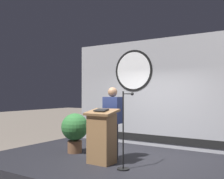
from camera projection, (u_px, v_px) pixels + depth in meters
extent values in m
plane|color=#6B6056|center=(125.00, 174.00, 6.04)|extent=(40.00, 40.00, 0.00)
cube|color=black|center=(125.00, 167.00, 6.05)|extent=(6.40, 4.00, 0.30)
cube|color=#9E9EA3|center=(159.00, 92.00, 7.62)|extent=(5.51, 0.10, 3.04)
cylinder|color=black|center=(133.00, 71.00, 8.00)|extent=(1.23, 0.02, 1.23)
cylinder|color=white|center=(133.00, 71.00, 8.00)|extent=(1.10, 0.02, 1.10)
cube|color=black|center=(158.00, 139.00, 7.55)|extent=(4.96, 0.02, 0.20)
cube|color=olive|center=(102.00, 138.00, 5.78)|extent=(0.52, 0.40, 1.06)
cube|color=olive|center=(102.00, 112.00, 5.79)|extent=(0.64, 0.50, 0.14)
cube|color=black|center=(101.00, 110.00, 5.77)|extent=(0.28, 0.20, 0.06)
cylinder|color=black|center=(113.00, 141.00, 6.20)|extent=(0.26, 0.26, 0.81)
cube|color=navy|center=(113.00, 110.00, 6.21)|extent=(0.40, 0.24, 0.60)
sphere|color=#997051|center=(113.00, 92.00, 6.21)|extent=(0.22, 0.22, 0.22)
cylinder|color=black|center=(123.00, 169.00, 5.31)|extent=(0.24, 0.24, 0.02)
cylinder|color=black|center=(123.00, 130.00, 5.32)|extent=(0.03, 0.03, 1.54)
cylinder|color=black|center=(128.00, 94.00, 5.48)|extent=(0.02, 0.37, 0.02)
sphere|color=#262626|center=(132.00, 94.00, 5.63)|extent=(0.07, 0.07, 0.07)
cylinder|color=brown|center=(75.00, 147.00, 6.82)|extent=(0.36, 0.36, 0.30)
sphere|color=#2D6B33|center=(75.00, 127.00, 6.83)|extent=(0.68, 0.68, 0.68)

